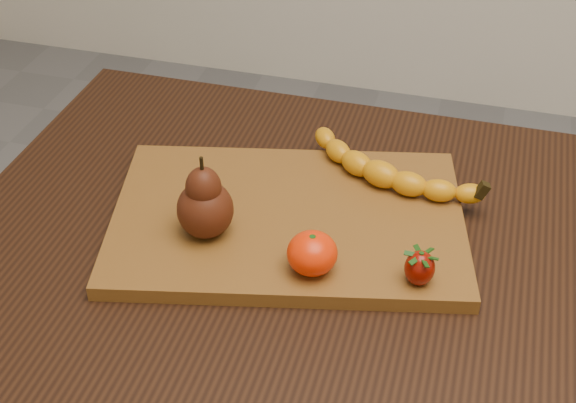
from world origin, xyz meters
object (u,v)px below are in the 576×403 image
(table, at_px, (338,301))
(cutting_board, at_px, (288,220))
(pear, at_px, (204,196))
(mandarin, at_px, (312,253))

(table, bearing_deg, cutting_board, 165.54)
(table, height_order, pear, pear)
(pear, bearing_deg, mandarin, -12.90)
(pear, bearing_deg, table, 14.58)
(table, height_order, mandarin, mandarin)
(table, relative_size, pear, 9.12)
(pear, distance_m, mandarin, 0.15)
(table, bearing_deg, mandarin, -104.48)
(cutting_board, bearing_deg, table, -27.33)
(mandarin, bearing_deg, pear, 167.10)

